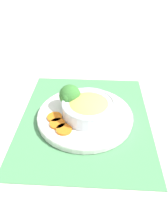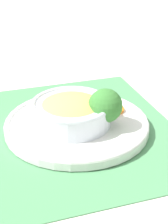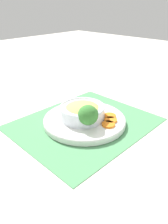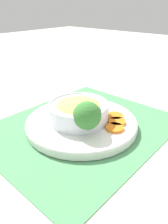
{
  "view_description": "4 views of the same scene",
  "coord_description": "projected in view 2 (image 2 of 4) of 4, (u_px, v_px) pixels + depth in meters",
  "views": [
    {
      "loc": [
        -0.53,
        -0.02,
        0.46
      ],
      "look_at": [
        -0.01,
        0.0,
        0.04
      ],
      "focal_mm": 35.0,
      "sensor_mm": 36.0,
      "label": 1
    },
    {
      "loc": [
        0.65,
        -0.21,
        0.4
      ],
      "look_at": [
        0.0,
        0.02,
        0.04
      ],
      "focal_mm": 60.0,
      "sensor_mm": 36.0,
      "label": 2
    },
    {
      "loc": [
        0.51,
        0.48,
        0.41
      ],
      "look_at": [
        0.01,
        0.0,
        0.05
      ],
      "focal_mm": 35.0,
      "sensor_mm": 36.0,
      "label": 3
    },
    {
      "loc": [
        0.39,
        0.35,
        0.31
      ],
      "look_at": [
        -0.0,
        0.01,
        0.05
      ],
      "focal_mm": 35.0,
      "sensor_mm": 36.0,
      "label": 4
    }
  ],
  "objects": [
    {
      "name": "ground_plane",
      "position": [
        77.0,
        130.0,
        0.79
      ],
      "size": [
        4.0,
        4.0,
        0.0
      ],
      "primitive_type": "plane",
      "color": "beige"
    },
    {
      "name": "plate",
      "position": [
        77.0,
        124.0,
        0.78
      ],
      "size": [
        0.3,
        0.3,
        0.02
      ],
      "color": "white",
      "rests_on": "placemat"
    },
    {
      "name": "carrot_slice_near",
      "position": [
        114.0,
        109.0,
        0.83
      ],
      "size": [
        0.05,
        0.05,
        0.01
      ],
      "color": "orange",
      "rests_on": "plate"
    },
    {
      "name": "placemat",
      "position": [
        77.0,
        129.0,
        0.79
      ],
      "size": [
        0.5,
        0.42,
        0.0
      ],
      "color": "#4C8C59",
      "rests_on": "ground_plane"
    },
    {
      "name": "broccoli_floret",
      "position": [
        105.0,
        106.0,
        0.75
      ],
      "size": [
        0.07,
        0.07,
        0.08
      ],
      "color": "#84AD5B",
      "rests_on": "plate"
    },
    {
      "name": "bowl",
      "position": [
        72.0,
        111.0,
        0.76
      ],
      "size": [
        0.17,
        0.17,
        0.06
      ],
      "color": "silver",
      "rests_on": "plate"
    },
    {
      "name": "carrot_slice_far",
      "position": [
        90.0,
        101.0,
        0.86
      ],
      "size": [
        0.05,
        0.05,
        0.01
      ],
      "color": "orange",
      "rests_on": "plate"
    },
    {
      "name": "carrot_slice_middle",
      "position": [
        103.0,
        104.0,
        0.85
      ],
      "size": [
        0.05,
        0.05,
        0.01
      ],
      "color": "orange",
      "rests_on": "plate"
    }
  ]
}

